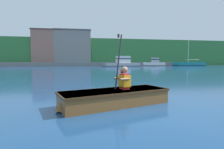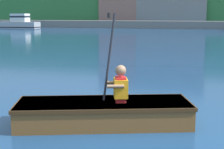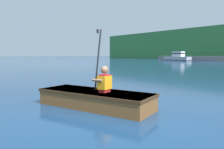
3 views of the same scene
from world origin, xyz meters
name	(u,v)px [view 3 (image 3 of 3)]	position (x,y,z in m)	size (l,w,h in m)	color
ground_plane	(104,118)	(0.00, 0.00, 0.00)	(300.00, 300.00, 0.00)	navy
moored_boat_dock_center_far	(177,57)	(-21.94, 33.66, 0.65)	(5.21, 1.83, 1.80)	#9EA3A8
rowboat_foreground	(94,98)	(-0.89, 0.36, 0.22)	(2.90, 1.77, 0.38)	brown
person_paddler	(104,80)	(-0.61, 0.45, 0.65)	(0.42, 0.42, 1.38)	red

